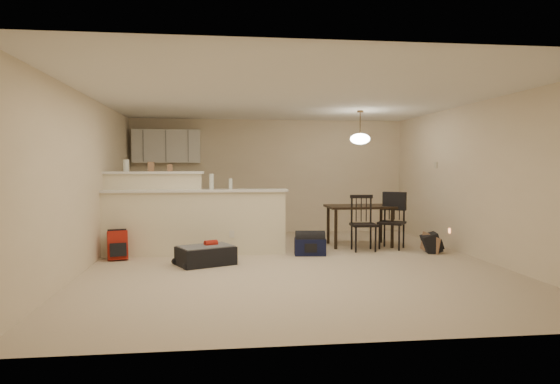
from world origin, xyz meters
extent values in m
plane|color=beige|center=(0.00, 0.00, 0.00)|extent=(7.00, 7.00, 0.00)
plane|color=white|center=(0.00, 0.00, 2.50)|extent=(7.00, 7.00, 0.00)
cube|color=beige|center=(0.00, 3.50, 1.25)|extent=(6.00, 0.02, 2.50)
cube|color=beige|center=(0.00, -3.50, 1.25)|extent=(6.00, 0.02, 2.50)
cube|color=beige|center=(-3.00, 0.00, 1.25)|extent=(0.02, 7.00, 2.50)
cube|color=beige|center=(3.00, 0.00, 1.25)|extent=(0.02, 7.00, 2.50)
cube|color=#F0E4C2|center=(-1.50, 0.90, 0.53)|extent=(3.00, 0.28, 1.05)
cube|color=white|center=(-1.50, 0.90, 1.07)|extent=(3.08, 0.38, 0.04)
cube|color=#F0E4C2|center=(-2.20, 1.12, 0.68)|extent=(1.60, 0.24, 1.35)
cube|color=white|center=(-2.20, 1.12, 1.37)|extent=(1.68, 0.34, 0.04)
cube|color=white|center=(-2.20, 3.32, 1.90)|extent=(1.40, 0.34, 0.70)
cube|color=white|center=(-2.00, 3.19, 0.45)|extent=(1.80, 0.60, 0.90)
cube|color=beige|center=(2.98, 1.55, 1.50)|extent=(0.02, 0.12, 0.12)
cylinder|color=silver|center=(-2.65, 1.12, 1.49)|extent=(0.10, 0.10, 0.20)
cube|color=#976D4E|center=(-2.24, 1.12, 1.47)|extent=(0.10, 0.07, 0.16)
cube|color=#976D4E|center=(-1.93, 1.12, 1.45)|extent=(0.08, 0.06, 0.12)
cylinder|color=silver|center=(-1.23, 0.90, 1.22)|extent=(0.07, 0.07, 0.26)
cylinder|color=silver|center=(-0.91, 0.90, 1.18)|extent=(0.06, 0.06, 0.18)
cube|color=black|center=(1.48, 1.46, 0.73)|extent=(1.20, 0.81, 0.04)
cylinder|color=black|center=(0.96, 1.14, 0.35)|extent=(0.06, 0.06, 0.71)
cylinder|color=black|center=(2.00, 1.14, 0.35)|extent=(0.06, 0.06, 0.71)
cylinder|color=black|center=(0.96, 1.78, 0.35)|extent=(0.06, 0.06, 0.71)
cylinder|color=black|center=(2.00, 1.78, 0.35)|extent=(0.06, 0.06, 0.71)
cylinder|color=brown|center=(1.48, 1.46, 2.25)|extent=(0.02, 0.02, 0.50)
cylinder|color=brown|center=(1.48, 1.46, 2.48)|extent=(0.12, 0.12, 0.03)
ellipsoid|color=white|center=(1.48, 1.46, 1.98)|extent=(0.36, 0.36, 0.20)
cube|color=black|center=(-1.31, 0.01, 0.14)|extent=(0.95, 0.81, 0.27)
cube|color=#A91E13|center=(-2.70, 0.57, 0.23)|extent=(0.34, 0.26, 0.45)
cube|color=#101433|center=(0.39, 0.61, 0.14)|extent=(0.54, 0.33, 0.28)
cube|color=black|center=(2.50, 0.61, 0.16)|extent=(0.32, 0.41, 0.32)
cube|color=#976D4E|center=(2.46, 0.56, 0.16)|extent=(0.17, 0.39, 0.31)
camera|label=1|loc=(-1.11, -7.49, 1.48)|focal=32.00mm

